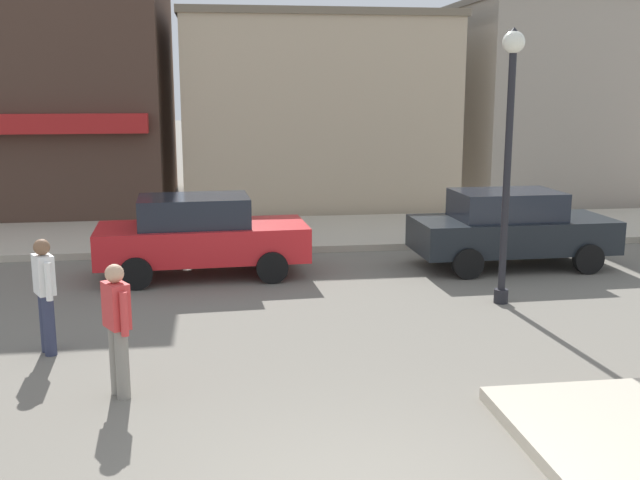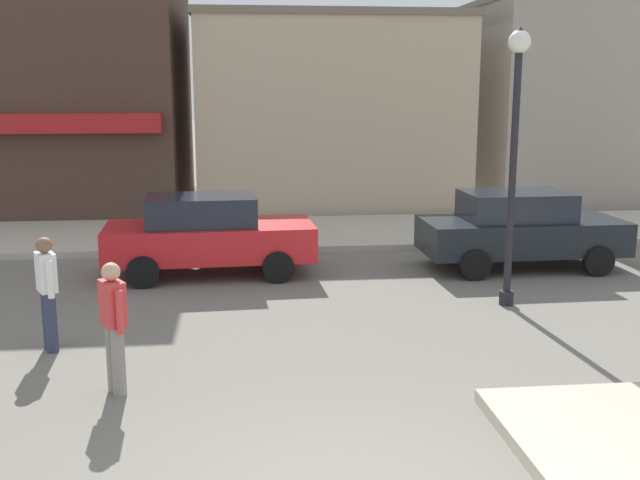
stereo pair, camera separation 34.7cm
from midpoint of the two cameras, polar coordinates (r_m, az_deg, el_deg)
name	(u,v)px [view 1 (the left image)]	position (r m, az deg, el deg)	size (l,w,h in m)	color
kerb_far	(268,234)	(18.44, -4.55, 0.48)	(80.00, 4.00, 0.15)	#B7AD99
lamp_post	(509,128)	(12.63, 13.46, 8.32)	(0.36, 0.36, 4.54)	black
parked_car_nearest	(201,235)	(14.67, -9.76, 0.41)	(4.08, 2.03, 1.56)	red
parked_car_second	(510,227)	(15.64, 13.70, 0.94)	(4.04, 1.95, 1.56)	black
pedestrian_crossing_near	(117,326)	(9.15, -16.24, -6.32)	(0.37, 0.53, 1.61)	gray
pedestrian_crossing_far	(45,293)	(10.91, -21.07, -3.76)	(0.36, 0.53, 1.61)	#2D334C
building_storefront_left_near	(310,111)	(24.03, -1.18, 9.77)	(7.94, 7.07, 5.71)	tan
building_storefront_left_mid	(533,102)	(25.83, 15.54, 10.12)	(5.18, 6.53, 6.28)	#9E9384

